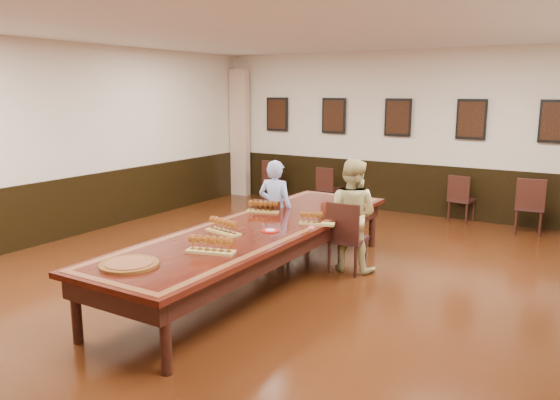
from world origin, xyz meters
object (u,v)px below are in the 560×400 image
Objects in this scene: spare_chair_a at (275,180)px; spare_chair_c at (462,198)px; spare_chair_d at (530,205)px; spare_chair_b at (329,187)px; chair_woman at (348,237)px; person_woman at (351,215)px; person_man at (275,209)px; conference_table at (259,237)px; chair_man at (273,229)px; carved_platter at (129,265)px.

spare_chair_a is 4.03m from spare_chair_c.
spare_chair_d reaches higher than spare_chair_a.
spare_chair_b is at bearing 171.98° from spare_chair_a.
chair_woman is 4.13m from spare_chair_b.
person_woman is at bearing 55.70° from spare_chair_d.
spare_chair_b is (1.36, -0.03, -0.03)m from spare_chair_a.
person_man is at bearing 73.28° from spare_chair_c.
conference_table is at bearing 54.24° from spare_chair_d.
chair_man is at bearing 90.00° from person_man.
person_man is 1.18m from person_woman.
carved_platter is at bearing 69.13° from chair_woman.
person_woman is 1.35m from conference_table.
spare_chair_c is 0.18× the size of conference_table.
person_man is at bearing -90.00° from chair_man.
carved_platter is (-1.54, -6.78, 0.33)m from spare_chair_c.
spare_chair_c is 0.61× the size of person_man.
spare_chair_c is at bearing -102.74° from chair_woman.
conference_table is 8.30× the size of carved_platter.
chair_man is 0.98× the size of spare_chair_a.
chair_man is at bearing 94.65° from carved_platter.
spare_chair_d is at bearing 172.11° from spare_chair_a.
spare_chair_c is at bearing -103.09° from person_woman.
spare_chair_c is (1.78, 3.82, -0.01)m from chair_man.
conference_table is (1.31, -4.59, 0.18)m from spare_chair_b.
spare_chair_c is 1.23m from spare_chair_d.
conference_table is (2.67, -4.62, 0.15)m from spare_chair_a.
person_woman is (-1.81, -3.39, 0.28)m from spare_chair_d.
carved_platter is at bearing -95.11° from conference_table.
spare_chair_d is 0.68× the size of person_man.
chair_man reaches higher than spare_chair_c.
person_woman is (1.18, 0.05, 0.04)m from person_man.
person_man reaches higher than chair_man.
spare_chair_a is 0.18× the size of conference_table.
spare_chair_a reaches higher than chair_man.
spare_chair_a is 1.04× the size of spare_chair_c.
chair_woman is at bearing 175.51° from chair_man.
chair_woman is 0.64× the size of person_woman.
chair_man is at bearing 106.78° from spare_chair_b.
spare_chair_b is 2.68m from spare_chair_c.
chair_woman reaches higher than spare_chair_b.
spare_chair_a reaches higher than carved_platter.
person_man is at bearing 115.56° from spare_chair_a.
spare_chair_d reaches higher than chair_man.
conference_table is 2.00m from carved_platter.
spare_chair_b is at bearing 105.92° from conference_table.
person_woman is at bearing 56.24° from conference_table.
carved_platter is at bearing 86.17° from spare_chair_c.
spare_chair_b is 4.05m from person_woman.
spare_chair_c is 4.14m from person_man.
chair_woman is at bearing 126.85° from spare_chair_a.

